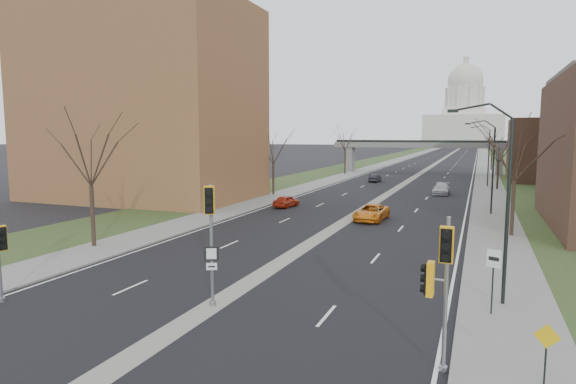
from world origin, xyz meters
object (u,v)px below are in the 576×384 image
Objects in this scene: signal_pole_right at (440,273)px; car_left_near at (286,201)px; car_right_near at (371,212)px; warning_sign at (546,346)px; signal_pole_median at (210,223)px; speed_limit_sign at (493,270)px; car_right_mid at (441,189)px; car_left_far at (375,178)px.

car_left_near is at bearing 121.26° from signal_pole_right.
signal_pole_right is 0.99× the size of car_right_near.
signal_pole_right reaches higher than warning_sign.
signal_pole_right is (9.48, -2.35, -0.49)m from signal_pole_median.
signal_pole_median reaches higher than warning_sign.
speed_limit_sign is at bearing 116.19° from warning_sign.
car_left_near is (-20.46, 30.56, -0.71)m from warning_sign.
signal_pole_median is 2.85× the size of warning_sign.
signal_pole_right is 1.05× the size of car_right_mid.
car_left_far is 0.74× the size of car_right_near.
speed_limit_sign is at bearing 75.36° from signal_pole_right.
car_right_mid reaches higher than car_left_far.
car_right_mid is at bearing 132.18° from car_left_far.
signal_pole_right reaches higher than speed_limit_sign.
car_right_mid is at bearing 81.73° from car_right_near.
car_left_far is at bearing 130.85° from car_right_mid.
car_left_near is 0.99× the size of car_left_far.
speed_limit_sign is 0.72× the size of car_left_far.
signal_pole_right is at bearing -38.83° from signal_pole_median.
car_right_near is at bearing 162.64° from car_left_near.
signal_pole_right reaches higher than car_right_near.
warning_sign is at bearing -54.40° from speed_limit_sign.
warning_sign is (1.33, -5.60, -0.64)m from speed_limit_sign.
warning_sign is at bearing 5.09° from signal_pole_right.
warning_sign is 0.38× the size of car_right_near.
car_right_near reaches higher than car_left_far.
warning_sign is at bearing 107.68° from car_left_far.
signal_pole_right is 48.11m from car_right_mid.
warning_sign is 48.17m from car_right_mid.
signal_pole_right is at bearing -163.75° from warning_sign.
signal_pole_median is 24.19m from car_right_near.
car_left_near is 22.24m from car_right_mid.
signal_pole_median is at bearing -91.52° from car_right_near.
car_right_mid is at bearing 110.42° from warning_sign.
signal_pole_median is at bearing -97.30° from car_right_mid.
car_right_near is (9.82, -4.46, 0.07)m from car_left_near.
car_right_near is (-7.61, 26.27, -2.55)m from signal_pole_right.
speed_limit_sign is 42.46m from car_right_mid.
speed_limit_sign is (11.18, 3.43, -1.76)m from signal_pole_median.
car_left_near is at bearing 80.76° from signal_pole_median.
car_right_mid is at bearing 57.40° from signal_pole_median.
speed_limit_sign is at bearing -82.82° from car_right_mid.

